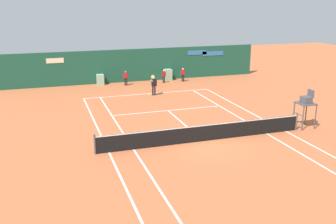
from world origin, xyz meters
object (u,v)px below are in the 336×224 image
player_on_baseline (154,84)px  ball_kid_right_post (183,74)px  umpire_chair (306,103)px  ball_kid_centre_post (126,77)px  tennis_ball_by_sideline (216,108)px  ball_kid_left_post (164,75)px  tennis_ball_near_service_line (152,126)px  tennis_ball_mid_court (162,118)px

player_on_baseline → ball_kid_right_post: bearing=-132.0°
umpire_chair → player_on_baseline: bearing=31.0°
ball_kid_centre_post → tennis_ball_by_sideline: size_ratio=19.64×
ball_kid_left_post → umpire_chair: bearing=98.4°
ball_kid_left_post → ball_kid_centre_post: bearing=-7.1°
tennis_ball_near_service_line → umpire_chair: bearing=-18.9°
umpire_chair → ball_kid_centre_post: 17.10m
umpire_chair → player_on_baseline: umpire_chair is taller
ball_kid_left_post → ball_kid_centre_post: (-3.63, -0.00, 0.05)m
player_on_baseline → tennis_ball_mid_court: (-1.27, -6.40, -0.91)m
ball_kid_left_post → tennis_ball_mid_court: ball_kid_left_post is taller
ball_kid_centre_post → ball_kid_right_post: (5.54, 0.00, -0.03)m
umpire_chair → tennis_ball_by_sideline: (-3.27, 5.60, -1.55)m
ball_kid_right_post → tennis_ball_by_sideline: bearing=82.6°
player_on_baseline → ball_kid_centre_post: (-1.38, 4.40, -0.18)m
ball_kid_left_post → ball_kid_centre_post: size_ratio=0.93×
ball_kid_left_post → ball_kid_right_post: bearing=172.9°
ball_kid_right_post → player_on_baseline: bearing=45.0°
player_on_baseline → ball_kid_left_post: size_ratio=1.44×
ball_kid_left_post → tennis_ball_by_sideline: 9.64m
tennis_ball_by_sideline → tennis_ball_near_service_line: 6.13m
ball_kid_centre_post → tennis_ball_by_sideline: ball_kid_centre_post is taller
tennis_ball_near_service_line → ball_kid_centre_post: bearing=85.4°
tennis_ball_by_sideline → player_on_baseline: bearing=121.8°
tennis_ball_mid_court → ball_kid_right_post: bearing=63.3°
ball_kid_left_post → tennis_ball_near_service_line: size_ratio=18.33×
ball_kid_left_post → ball_kid_right_post: ball_kid_right_post is taller
ball_kid_centre_post → ball_kid_left_post: bearing=-179.1°
tennis_ball_by_sideline → ball_kid_right_post: bearing=84.2°
player_on_baseline → umpire_chair: bearing=122.4°
player_on_baseline → tennis_ball_by_sideline: player_on_baseline is taller
player_on_baseline → ball_kid_right_post: 6.07m
tennis_ball_near_service_line → player_on_baseline: bearing=73.0°
umpire_chair → ball_kid_left_post: umpire_chair is taller
tennis_ball_mid_court → ball_kid_left_post: bearing=71.9°
player_on_baseline → ball_kid_left_post: player_on_baseline is taller
tennis_ball_by_sideline → tennis_ball_mid_court: same height
ball_kid_centre_post → tennis_ball_near_service_line: bearing=86.3°
ball_kid_centre_post → ball_kid_right_post: 5.54m
tennis_ball_near_service_line → ball_kid_left_post: bearing=69.2°
umpire_chair → tennis_ball_mid_court: umpire_chair is taller
tennis_ball_by_sideline → tennis_ball_near_service_line: size_ratio=1.00×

